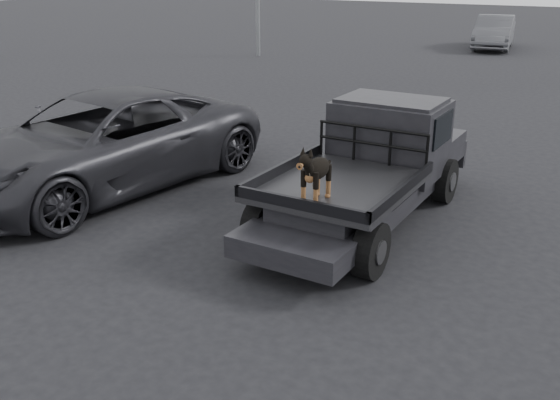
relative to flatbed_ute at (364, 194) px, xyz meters
The scene contains 7 objects.
ground 2.38m from the flatbed_ute, 102.25° to the right, with size 120.00×120.00×0.00m, color black.
flatbed_ute is the anchor object (origin of this frame).
ute_cab 1.31m from the flatbed_ute, 90.00° to the left, with size 1.72×1.30×0.88m, color black, non-canonical shape.
headache_rack 0.76m from the flatbed_ute, 90.00° to the left, with size 1.80×0.08×0.55m, color black, non-canonical shape.
dog 1.91m from the flatbed_ute, 89.12° to the right, with size 0.32×0.60×0.74m, color black, non-canonical shape.
parked_suv 4.81m from the flatbed_ute, 168.73° to the right, with size 2.81×6.10×1.70m, color #2B2B30.
distant_car_a 23.23m from the flatbed_ute, 98.14° to the left, with size 1.63×4.67×1.54m, color #525257.
Camera 1 is at (4.03, -6.27, 3.84)m, focal length 40.00 mm.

